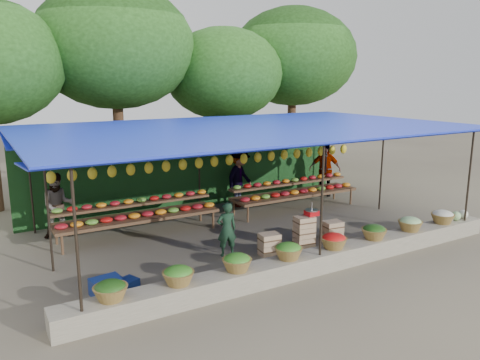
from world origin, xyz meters
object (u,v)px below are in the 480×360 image
vendor_seated (227,229)px  blue_crate_back (126,287)px  weighing_scale (312,212)px  crate_counter (303,235)px  blue_crate_front (106,286)px

vendor_seated → blue_crate_back: vendor_seated is taller
weighing_scale → vendor_seated: (-2.08, 0.45, -0.22)m
weighing_scale → blue_crate_back: 4.72m
crate_counter → blue_crate_front: bearing=-178.1°
weighing_scale → blue_crate_front: weighing_scale is taller
vendor_seated → blue_crate_back: (-2.58, -0.74, -0.50)m
weighing_scale → vendor_seated: size_ratio=0.26×
weighing_scale → blue_crate_back: (-4.66, -0.28, -0.71)m
blue_crate_back → crate_counter: bearing=-18.8°
vendor_seated → blue_crate_back: bearing=27.8°
weighing_scale → blue_crate_front: size_ratio=0.60×
blue_crate_front → blue_crate_back: blue_crate_front is taller
crate_counter → weighing_scale: size_ratio=7.30×
vendor_seated → blue_crate_back: 2.73m
crate_counter → blue_crate_back: size_ratio=5.35×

